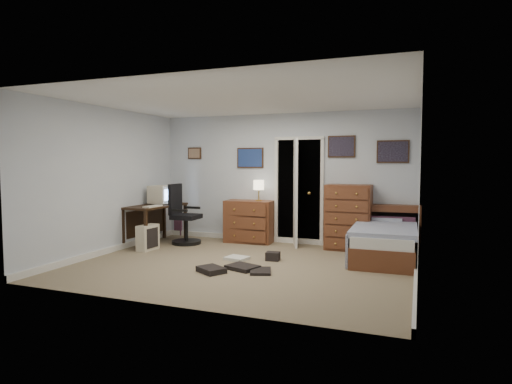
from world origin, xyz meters
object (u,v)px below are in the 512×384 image
bed (384,242)px  low_dresser (249,221)px  tall_dresser (348,217)px  computer_desk (152,214)px  office_chair (183,221)px

bed → low_dresser: bearing=165.6°
bed → tall_dresser: bearing=137.4°
computer_desk → office_chair: office_chair is taller
office_chair → low_dresser: size_ratio=1.25×
computer_desk → bed: bearing=6.3°
computer_desk → low_dresser: size_ratio=1.45×
low_dresser → tall_dresser: tall_dresser is taller
tall_dresser → bed: (0.66, -0.58, -0.30)m
low_dresser → computer_desk: bearing=-158.4°
tall_dresser → office_chair: bearing=-169.2°
computer_desk → low_dresser: 1.88m
low_dresser → bed: 2.65m
computer_desk → tall_dresser: (3.62, 0.77, 0.00)m
bed → computer_desk: bearing=-178.6°
low_dresser → tall_dresser: bearing=-4.2°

